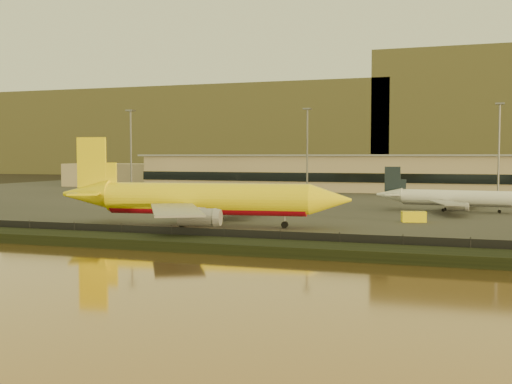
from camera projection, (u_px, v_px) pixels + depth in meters
The scene contains 11 objects.
ground at pixel (243, 235), 100.68m from camera, with size 900.00×900.00×0.00m, color black.
embankment at pixel (199, 245), 84.57m from camera, with size 320.00×7.00×1.40m, color black.
tarmac at pixel (352, 197), 190.43m from camera, with size 320.00×220.00×0.20m, color #2D2D2D.
perimeter_fence at pixel (211, 236), 88.32m from camera, with size 300.00×0.05×2.20m, color black.
terminal_building at pixel (327, 173), 223.63m from camera, with size 202.00×25.00×12.60m.
apron_light_masts at pixel (396, 143), 165.81m from camera, with size 152.20×12.20×25.40m.
distant_hills at pixel (388, 127), 426.82m from camera, with size 470.00×160.00×70.00m.
dhl_cargo_jet at pixel (201, 200), 110.93m from camera, with size 51.89×50.43×15.50m.
white_narrowbody_jet at pixel (453, 198), 140.06m from camera, with size 33.87×32.90×9.72m.
gse_vehicle_yellow at pixel (414, 217), 117.92m from camera, with size 4.36×1.96×1.96m, color yellow.
gse_vehicle_white at pixel (238, 206), 143.21m from camera, with size 3.82×1.72×1.72m, color white.
Camera 1 is at (34.30, -94.09, 12.46)m, focal length 45.00 mm.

